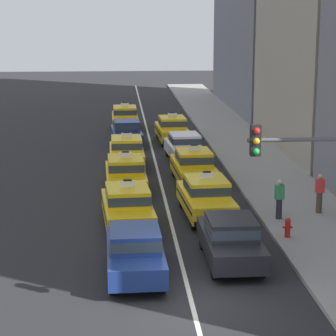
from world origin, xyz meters
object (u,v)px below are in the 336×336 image
(taxi_left_fourth, at_px, (127,151))
(taxi_right_fifth, at_px, (172,129))
(pedestrian_near_crosswalk, at_px, (279,199))
(fire_hydrant, at_px, (288,227))
(sedan_right_nearest, at_px, (231,238))
(taxi_right_third, at_px, (194,166))
(sedan_right_fourth, at_px, (185,146))
(taxi_left_sixth, at_px, (125,117))
(taxi_right_second, at_px, (206,197))
(traffic_light_pole, at_px, (319,194))
(sedan_left_nearest, at_px, (135,250))
(taxi_left_second, at_px, (128,206))
(taxi_left_third, at_px, (126,174))
(pedestrian_mid_block, at_px, (320,193))
(sedan_left_fifth, at_px, (127,132))

(taxi_left_fourth, bearing_deg, taxi_right_fifth, 67.13)
(pedestrian_near_crosswalk, relative_size, fire_hydrant, 2.20)
(sedan_right_nearest, distance_m, taxi_right_third, 10.99)
(sedan_right_nearest, distance_m, sedan_right_fourth, 16.10)
(taxi_left_sixth, height_order, taxi_right_second, same)
(taxi_left_fourth, bearing_deg, taxi_left_sixth, 89.75)
(taxi_right_third, bearing_deg, fire_hydrant, -74.46)
(traffic_light_pole, bearing_deg, taxi_left_sixth, 97.75)
(sedan_left_nearest, height_order, taxi_right_third, taxi_right_third)
(taxi_left_second, xyz_separation_m, pedestrian_near_crosswalk, (6.02, 0.27, 0.09))
(taxi_left_third, bearing_deg, taxi_right_third, 23.17)
(taxi_left_second, relative_size, pedestrian_near_crosswalk, 2.90)
(taxi_left_second, height_order, taxi_left_sixth, same)
(taxi_left_sixth, bearing_deg, taxi_left_second, -90.41)
(taxi_left_second, height_order, sedan_right_fourth, taxi_left_second)
(taxi_left_second, height_order, taxi_right_second, same)
(pedestrian_near_crosswalk, height_order, pedestrian_mid_block, pedestrian_mid_block)
(taxi_right_fifth, bearing_deg, pedestrian_near_crosswalk, -80.69)
(taxi_right_second, bearing_deg, taxi_left_fourth, 108.02)
(pedestrian_near_crosswalk, bearing_deg, fire_hydrant, -95.25)
(taxi_left_fourth, xyz_separation_m, traffic_light_pole, (4.50, -20.30, 2.94))
(sedan_right_nearest, xyz_separation_m, fire_hydrant, (2.44, 2.06, -0.30))
(taxi_left_sixth, bearing_deg, sedan_left_nearest, -90.02)
(taxi_left_second, bearing_deg, sedan_left_fifth, 89.33)
(sedan_left_nearest, bearing_deg, taxi_right_fifth, 82.58)
(pedestrian_mid_block, bearing_deg, pedestrian_near_crosswalk, -158.75)
(taxi_left_fourth, bearing_deg, sedan_left_nearest, -89.84)
(taxi_left_second, height_order, taxi_right_fifth, same)
(taxi_left_sixth, xyz_separation_m, fire_hydrant, (5.64, -25.10, -0.33))
(sedan_right_nearest, relative_size, sedan_right_fourth, 0.98)
(taxi_right_fifth, bearing_deg, traffic_light_pole, -86.92)
(taxi_left_third, bearing_deg, taxi_left_sixth, 89.45)
(sedan_left_nearest, xyz_separation_m, taxi_left_third, (-0.16, 10.52, 0.03))
(taxi_right_fifth, bearing_deg, sedan_right_nearest, -89.38)
(sedan_left_fifth, xyz_separation_m, taxi_right_third, (3.13, -10.13, 0.03))
(sedan_right_nearest, relative_size, pedestrian_near_crosswalk, 2.68)
(taxi_left_second, height_order, fire_hydrant, taxi_left_second)
(fire_hydrant, relative_size, traffic_light_pole, 0.13)
(taxi_left_second, distance_m, taxi_left_sixth, 23.07)
(taxi_left_fourth, height_order, taxi_left_sixth, same)
(taxi_left_sixth, bearing_deg, sedan_right_fourth, -73.81)
(sedan_left_nearest, relative_size, fire_hydrant, 5.94)
(taxi_left_fourth, distance_m, taxi_left_sixth, 12.39)
(pedestrian_mid_block, bearing_deg, taxi_left_third, 150.23)
(sedan_right_nearest, height_order, taxi_right_second, taxi_right_second)
(taxi_right_fifth, relative_size, pedestrian_mid_block, 2.84)
(taxi_left_fourth, distance_m, taxi_right_second, 10.01)
(sedan_right_nearest, height_order, sedan_right_fourth, same)
(sedan_right_nearest, height_order, pedestrian_near_crosswalk, pedestrian_near_crosswalk)
(taxi_right_second, height_order, sedan_right_fourth, taxi_right_second)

